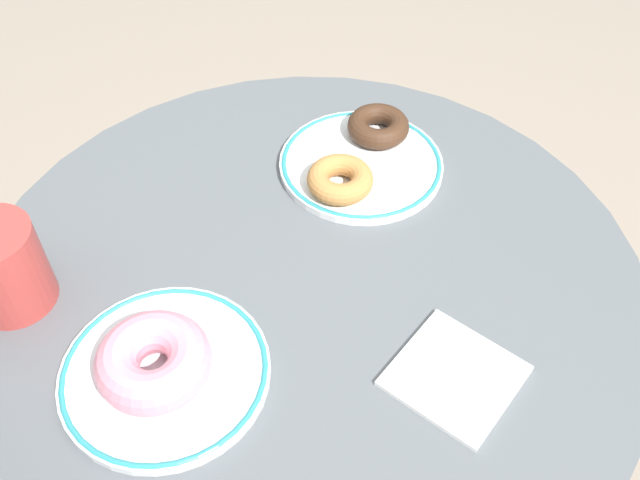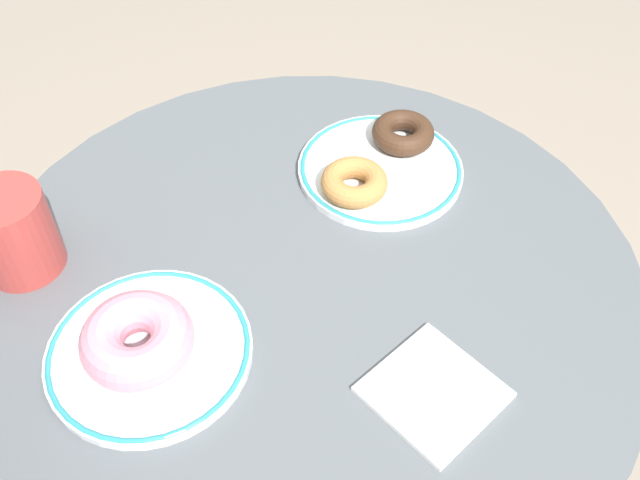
% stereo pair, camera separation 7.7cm
% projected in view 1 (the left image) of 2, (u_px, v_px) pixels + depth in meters
% --- Properties ---
extents(cafe_table, '(0.76, 0.76, 0.71)m').
position_uv_depth(cafe_table, '(310.00, 369.00, 0.94)').
color(cafe_table, '#565B60').
rests_on(cafe_table, ground).
extents(plate_left, '(0.21, 0.21, 0.01)m').
position_uv_depth(plate_left, '(165.00, 372.00, 0.70)').
color(plate_left, white).
rests_on(plate_left, cafe_table).
extents(plate_right, '(0.21, 0.21, 0.01)m').
position_uv_depth(plate_right, '(361.00, 164.00, 0.91)').
color(plate_right, white).
rests_on(plate_right, cafe_table).
extents(donut_pink_frosted, '(0.16, 0.16, 0.04)m').
position_uv_depth(donut_pink_frosted, '(154.00, 361.00, 0.68)').
color(donut_pink_frosted, pink).
rests_on(donut_pink_frosted, plate_left).
extents(donut_chocolate, '(0.11, 0.11, 0.03)m').
position_uv_depth(donut_chocolate, '(378.00, 126.00, 0.93)').
color(donut_chocolate, '#422819').
rests_on(donut_chocolate, plate_right).
extents(donut_old_fashioned, '(0.10, 0.10, 0.03)m').
position_uv_depth(donut_old_fashioned, '(340.00, 179.00, 0.86)').
color(donut_old_fashioned, '#BC7F42').
rests_on(donut_old_fashioned, plate_right).
extents(paper_napkin, '(0.13, 0.13, 0.01)m').
position_uv_depth(paper_napkin, '(455.00, 376.00, 0.70)').
color(paper_napkin, white).
rests_on(paper_napkin, cafe_table).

